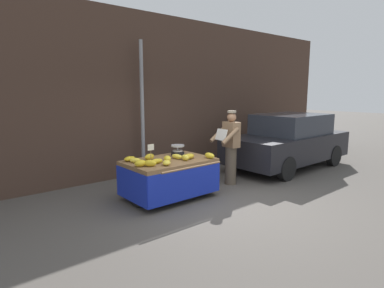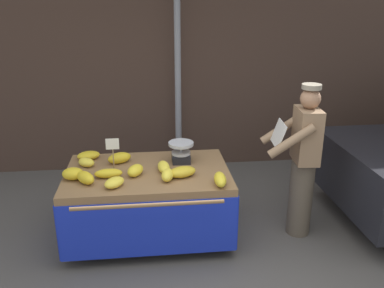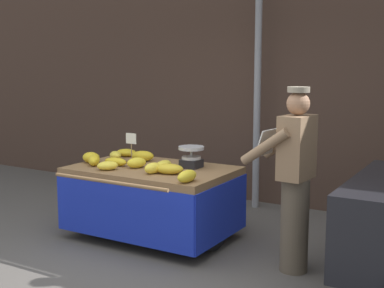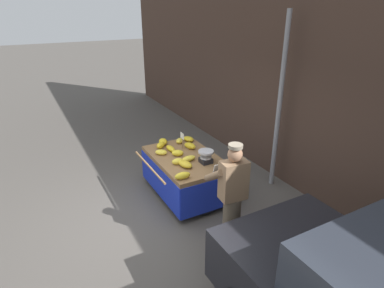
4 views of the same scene
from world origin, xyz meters
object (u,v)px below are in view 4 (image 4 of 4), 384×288
object	(u,v)px
weighing_scale	(206,157)
banana_bunch_2	(185,164)
banana_bunch_8	(171,148)
banana_bunch_9	(178,161)
banana_bunch_1	(190,146)
banana_bunch_3	(189,139)
banana_bunch_7	(161,152)
banana_bunch_11	(163,142)
banana_bunch_4	(183,176)
banana_bunch_6	(178,153)
banana_bunch_0	(189,159)
vendor_person	(232,198)
banana_bunch_5	(161,145)
banana_bunch_10	(180,141)
street_pole	(279,105)
banana_cart	(186,167)
price_sign	(182,137)

from	to	relation	value
weighing_scale	banana_bunch_2	world-z (taller)	weighing_scale
banana_bunch_8	banana_bunch_9	bearing A→B (deg)	-12.57
banana_bunch_1	banana_bunch_3	distance (m)	0.39
banana_bunch_7	banana_bunch_11	bearing A→B (deg)	152.17
banana_bunch_4	banana_bunch_9	bearing A→B (deg)	162.31
banana_bunch_4	banana_bunch_6	xyz separation A→B (m)	(-0.83, 0.32, -0.00)
banana_bunch_4	banana_bunch_0	bearing A→B (deg)	143.80
banana_bunch_1	vendor_person	distance (m)	2.01
banana_bunch_5	banana_bunch_10	world-z (taller)	banana_bunch_5
banana_bunch_3	banana_bunch_5	bearing A→B (deg)	-85.49
banana_bunch_7	street_pole	bearing A→B (deg)	69.40
banana_bunch_9	banana_bunch_11	bearing A→B (deg)	172.26
banana_bunch_6	banana_bunch_9	size ratio (longest dim) A/B	1.03
banana_bunch_3	banana_bunch_9	size ratio (longest dim) A/B	1.18
banana_bunch_11	banana_bunch_1	bearing A→B (deg)	40.92
banana_bunch_2	banana_bunch_10	xyz separation A→B (m)	(-1.02, 0.39, -0.01)
banana_bunch_10	banana_bunch_0	bearing A→B (deg)	-15.36
street_pole	banana_bunch_10	bearing A→B (deg)	-126.08
street_pole	banana_bunch_6	distance (m)	2.12
banana_bunch_3	banana_cart	bearing A→B (deg)	-31.21
street_pole	banana_bunch_7	size ratio (longest dim) A/B	14.99
banana_bunch_0	banana_bunch_5	distance (m)	0.81
price_sign	banana_bunch_9	distance (m)	0.70
banana_bunch_5	street_pole	bearing A→B (deg)	61.46
street_pole	vendor_person	bearing A→B (deg)	-57.24
banana_bunch_5	banana_bunch_11	bearing A→B (deg)	141.85
banana_bunch_0	street_pole	bearing A→B (deg)	80.56
banana_bunch_3	vendor_person	size ratio (longest dim) A/B	0.15
banana_bunch_1	banana_bunch_3	bearing A→B (deg)	156.54
weighing_scale	banana_bunch_5	world-z (taller)	weighing_scale
banana_bunch_2	banana_bunch_4	distance (m)	0.42
banana_bunch_8	banana_bunch_11	world-z (taller)	banana_bunch_11
street_pole	banana_bunch_0	world-z (taller)	street_pole
banana_cart	weighing_scale	xyz separation A→B (m)	(0.38, 0.21, 0.33)
banana_bunch_9	weighing_scale	bearing A→B (deg)	69.34
banana_cart	banana_bunch_1	bearing A→B (deg)	141.08
banana_bunch_6	banana_bunch_10	xyz separation A→B (m)	(-0.54, 0.31, -0.01)
banana_bunch_1	banana_bunch_11	distance (m)	0.59
price_sign	banana_bunch_10	size ratio (longest dim) A/B	1.69
price_sign	banana_bunch_2	bearing A→B (deg)	-22.86
banana_bunch_2	banana_bunch_8	bearing A→B (deg)	175.27
banana_bunch_4	vendor_person	xyz separation A→B (m)	(0.96, 0.31, 0.02)
banana_bunch_3	banana_bunch_11	xyz separation A→B (m)	(-0.09, -0.54, 0.02)
vendor_person	banana_bunch_6	bearing A→B (deg)	179.92
banana_bunch_4	street_pole	bearing A→B (deg)	96.30
street_pole	banana_bunch_7	distance (m)	2.40
banana_bunch_10	banana_bunch_4	bearing A→B (deg)	-24.40
banana_cart	banana_bunch_4	xyz separation A→B (m)	(0.71, -0.43, 0.27)
price_sign	vendor_person	bearing A→B (deg)	-6.23
banana_bunch_10	vendor_person	xyz separation A→B (m)	(2.33, -0.31, 0.03)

